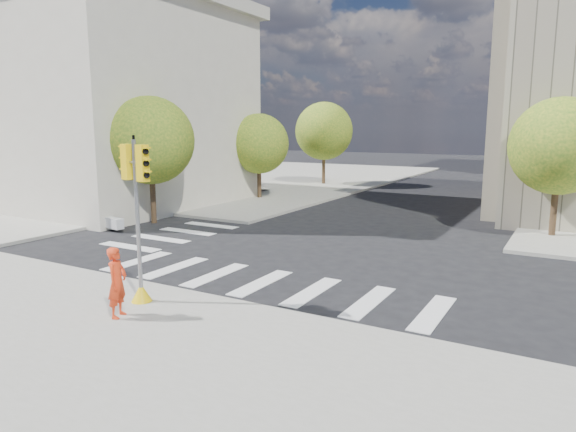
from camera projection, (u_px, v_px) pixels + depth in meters
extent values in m
plane|color=black|center=(295.00, 269.00, 17.87)|extent=(160.00, 160.00, 0.00)
cube|color=gray|center=(244.00, 177.00, 49.87)|extent=(28.00, 40.00, 0.15)
cube|color=beige|center=(86.00, 110.00, 33.46)|extent=(18.00, 14.00, 12.00)
cube|color=#B2AD9E|center=(80.00, 8.00, 32.38)|extent=(19.00, 15.00, 0.80)
cylinder|color=#382616|center=(153.00, 199.00, 26.21)|extent=(0.28, 0.28, 2.45)
sphere|color=#28601B|center=(150.00, 140.00, 25.70)|extent=(4.40, 4.40, 4.40)
cylinder|color=#382616|center=(259.00, 184.00, 34.79)|extent=(0.28, 0.28, 2.17)
sphere|color=#28601B|center=(259.00, 144.00, 34.33)|extent=(4.00, 4.00, 4.00)
cylinder|color=#382616|center=(324.00, 170.00, 43.31)|extent=(0.28, 0.28, 2.62)
sphere|color=#28601B|center=(324.00, 131.00, 42.76)|extent=(4.80, 4.80, 4.80)
cylinder|color=#382616|center=(554.00, 212.00, 22.56)|extent=(0.28, 0.28, 2.38)
sphere|color=#28601B|center=(559.00, 146.00, 22.07)|extent=(4.20, 4.20, 4.20)
cylinder|color=#382616|center=(563.00, 184.00, 32.82)|extent=(0.28, 0.28, 2.52)
sphere|color=#28601B|center=(568.00, 135.00, 32.29)|extent=(4.60, 4.60, 4.60)
cylinder|color=#382616|center=(568.00, 172.00, 43.11)|extent=(0.28, 0.28, 2.27)
sphere|color=#28601B|center=(571.00, 139.00, 42.64)|extent=(4.00, 4.00, 4.00)
cylinder|color=black|center=(574.00, 142.00, 25.24)|extent=(0.12, 0.12, 8.00)
cone|color=yellow|center=(141.00, 292.00, 14.04)|extent=(0.56, 0.56, 0.50)
cylinder|color=gray|center=(138.00, 222.00, 13.70)|extent=(0.11, 0.11, 4.40)
cylinder|color=black|center=(133.00, 137.00, 13.32)|extent=(0.07, 0.07, 0.12)
cylinder|color=gray|center=(135.00, 162.00, 13.43)|extent=(0.89, 0.26, 0.06)
cube|color=yellow|center=(127.00, 162.00, 13.69)|extent=(0.34, 0.28, 0.95)
cube|color=yellow|center=(143.00, 163.00, 13.18)|extent=(0.34, 0.28, 0.95)
imported|color=red|center=(117.00, 282.00, 12.79)|extent=(0.62, 0.76, 1.79)
cube|color=silver|center=(86.00, 217.00, 25.73)|extent=(5.98, 1.37, 0.50)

